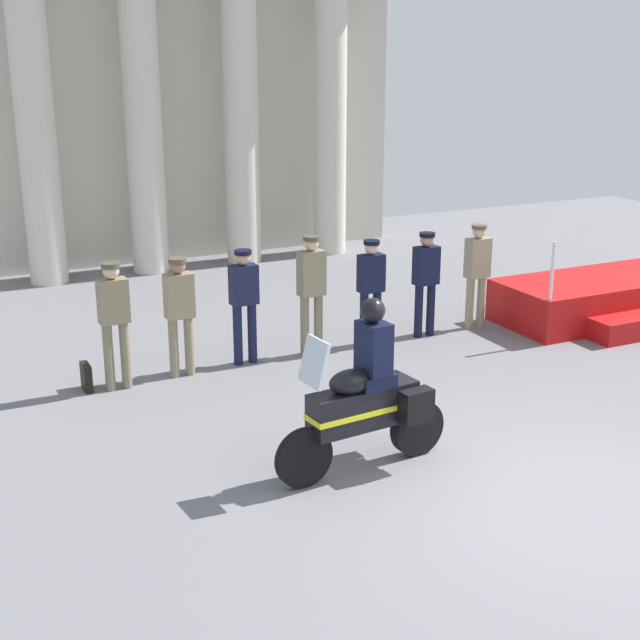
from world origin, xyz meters
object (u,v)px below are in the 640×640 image
reviewing_stand (602,300)px  officer_in_row_0 (114,315)px  officer_in_row_2 (244,297)px  officer_in_row_5 (426,276)px  motorcycle_with_rider (369,399)px  officer_in_row_3 (311,285)px  officer_in_row_4 (371,284)px  briefcase_on_ground (86,377)px  officer_in_row_6 (477,268)px  officer_in_row_1 (180,307)px

reviewing_stand → officer_in_row_0: bearing=177.1°
officer_in_row_2 → officer_in_row_0: bearing=2.8°
officer_in_row_5 → motorcycle_with_rider: bearing=47.2°
officer_in_row_3 → officer_in_row_4: size_ratio=1.09×
briefcase_on_ground → officer_in_row_2: bearing=1.1°
officer_in_row_6 → motorcycle_with_rider: (-3.95, -3.60, -0.20)m
officer_in_row_2 → officer_in_row_3: bearing=174.0°
reviewing_stand → briefcase_on_ground: 8.38m
officer_in_row_2 → officer_in_row_4: bearing=174.1°
officer_in_row_3 → officer_in_row_6: size_ratio=1.05×
officer_in_row_1 → officer_in_row_4: size_ratio=1.02×
officer_in_row_5 → officer_in_row_1: bearing=-2.7°
officer_in_row_0 → officer_in_row_6: officer_in_row_0 is taller
officer_in_row_0 → motorcycle_with_rider: bearing=115.2°
officer_in_row_0 → officer_in_row_5: (4.84, 0.12, -0.05)m
officer_in_row_3 → officer_in_row_6: officer_in_row_3 is taller
briefcase_on_ground → officer_in_row_6: bearing=-0.1°
reviewing_stand → officer_in_row_4: bearing=173.1°
officer_in_row_2 → officer_in_row_4: size_ratio=1.02×
officer_in_row_2 → briefcase_on_ground: 2.40m
officer_in_row_3 → officer_in_row_6: (2.91, -0.00, -0.05)m
officer_in_row_1 → officer_in_row_0: bearing=3.6°
officer_in_row_0 → officer_in_row_1: officer_in_row_0 is taller
officer_in_row_4 → briefcase_on_ground: 4.32m
reviewing_stand → officer_in_row_5: 3.24m
officer_in_row_4 → officer_in_row_1: bearing=-3.2°
officer_in_row_4 → officer_in_row_5: (0.98, 0.03, 0.01)m
officer_in_row_0 → officer_in_row_1: size_ratio=1.03×
officer_in_row_5 → officer_in_row_4: bearing=-1.1°
officer_in_row_1 → officer_in_row_3: (1.99, 0.03, 0.07)m
officer_in_row_4 → officer_in_row_6: bearing=178.3°
officer_in_row_3 → motorcycle_with_rider: bearing=70.9°
officer_in_row_2 → briefcase_on_ground: size_ratio=4.61×
officer_in_row_1 → briefcase_on_ground: (-1.30, 0.04, -0.80)m
officer_in_row_2 → officer_in_row_4: officer_in_row_2 is taller
officer_in_row_2 → officer_in_row_5: 2.97m
motorcycle_with_rider → officer_in_row_1: bearing=-80.6°
reviewing_stand → officer_in_row_5: (-3.13, 0.53, 0.64)m
officer_in_row_2 → officer_in_row_3: 1.03m
officer_in_row_1 → motorcycle_with_rider: bearing=101.8°
officer_in_row_0 → officer_in_row_5: bearing=178.5°
officer_in_row_5 → briefcase_on_ground: size_ratio=4.57×
officer_in_row_0 → officer_in_row_1: bearing=-176.4°
reviewing_stand → officer_in_row_2: 6.16m
officer_in_row_1 → officer_in_row_3: size_ratio=0.94×
reviewing_stand → briefcase_on_ground: size_ratio=9.55×
officer_in_row_0 → officer_in_row_6: size_ratio=1.02×
officer_in_row_2 → officer_in_row_5: officer_in_row_2 is taller
officer_in_row_0 → officer_in_row_2: (1.87, 0.19, -0.04)m
officer_in_row_2 → officer_in_row_5: size_ratio=1.01×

